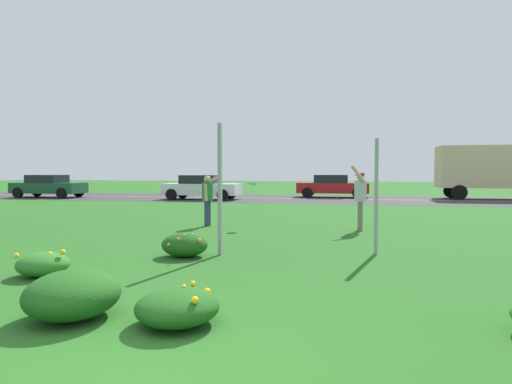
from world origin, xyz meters
TOP-DOWN VIEW (x-y plane):
  - ground_plane at (0.00, 11.91)m, footprint 120.00×120.00m
  - highway_strip at (0.00, 23.81)m, footprint 120.00×8.45m
  - highway_center_stripe at (0.00, 23.81)m, footprint 120.00×0.16m
  - daylily_clump_mid_left at (-1.36, 4.91)m, footprint 0.92×0.81m
  - daylily_clump_front_left at (-1.29, 1.18)m, footprint 1.05×1.14m
  - daylily_clump_front_right at (-3.01, 2.92)m, footprint 0.82×0.81m
  - daylily_clump_mid_center at (-0.03, 1.22)m, footprint 0.92×0.96m
  - sign_post_near_path at (-0.73, 5.24)m, footprint 0.07×0.10m
  - sign_post_by_roadside at (2.34, 5.95)m, footprint 0.07×0.10m
  - person_thrower_green_shirt at (-2.44, 9.70)m, footprint 0.53×0.49m
  - person_catcher_red_cap_gray_shirt at (2.12, 9.63)m, footprint 0.45×0.49m
  - frisbee_pale_blue at (-1.00, 9.65)m, footprint 0.27×0.26m
  - car_dark_green_leftmost at (-17.08, 21.91)m, footprint 4.50×2.00m
  - car_white_center_left at (-6.79, 21.91)m, footprint 4.50×2.00m
  - car_red_center_right at (0.75, 25.71)m, footprint 4.50×2.00m
  - box_truck_silver at (10.33, 25.71)m, footprint 6.70×2.46m

SIDE VIEW (x-z plane):
  - ground_plane at x=0.00m, z-range 0.00..0.00m
  - highway_strip at x=0.00m, z-range 0.00..0.01m
  - highway_center_stripe at x=0.00m, z-range 0.01..0.01m
  - daylily_clump_front_right at x=-3.01m, z-range -0.03..0.41m
  - daylily_clump_mid_center at x=-0.03m, z-range -0.01..0.41m
  - daylily_clump_mid_left at x=-1.36m, z-range -0.02..0.49m
  - daylily_clump_front_left at x=-1.29m, z-range 0.00..0.55m
  - car_dark_green_leftmost at x=-17.08m, z-range 0.01..1.46m
  - car_white_center_left at x=-6.79m, z-range 0.01..1.46m
  - car_red_center_right at x=0.75m, z-range 0.01..1.46m
  - person_thrower_green_shirt at x=-2.44m, z-range 0.15..1.70m
  - person_catcher_red_cap_gray_shirt at x=2.12m, z-range 0.07..1.93m
  - sign_post_by_roadside at x=2.34m, z-range 0.00..2.34m
  - frisbee_pale_blue at x=-1.00m, z-range 1.26..1.37m
  - sign_post_near_path at x=-0.73m, z-range 0.00..2.64m
  - box_truck_silver at x=10.33m, z-range 0.20..3.40m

